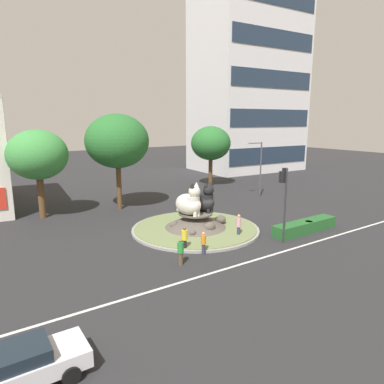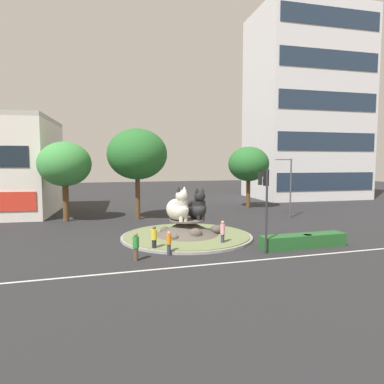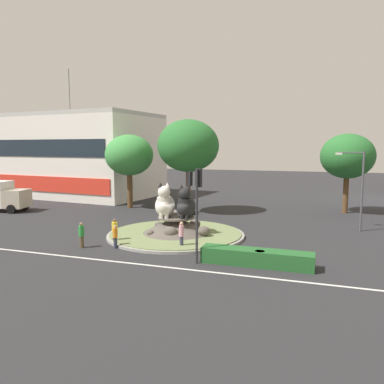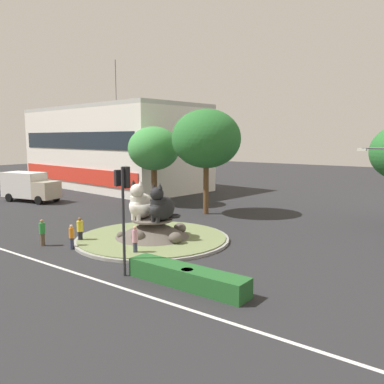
# 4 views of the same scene
# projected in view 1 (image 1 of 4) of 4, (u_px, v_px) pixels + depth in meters

# --- Properties ---
(ground_plane) EXTENTS (160.00, 160.00, 0.00)m
(ground_plane) POSITION_uv_depth(u_px,v_px,m) (195.00, 230.00, 28.08)
(ground_plane) COLOR #28282B
(lane_centreline) EXTENTS (112.00, 0.20, 0.01)m
(lane_centreline) POSITION_uv_depth(u_px,v_px,m) (259.00, 259.00, 22.21)
(lane_centreline) COLOR silver
(lane_centreline) RESTS_ON ground
(roundabout_island) EXTENTS (10.25, 10.25, 1.45)m
(roundabout_island) POSITION_uv_depth(u_px,v_px,m) (196.00, 224.00, 27.98)
(roundabout_island) COLOR gray
(roundabout_island) RESTS_ON ground
(cat_statue_white) EXTENTS (2.07, 2.84, 2.64)m
(cat_statue_white) POSITION_uv_depth(u_px,v_px,m) (189.00, 203.00, 26.95)
(cat_statue_white) COLOR silver
(cat_statue_white) RESTS_ON roundabout_island
(cat_statue_black) EXTENTS (1.70, 2.72, 2.51)m
(cat_statue_black) POSITION_uv_depth(u_px,v_px,m) (204.00, 200.00, 28.02)
(cat_statue_black) COLOR black
(cat_statue_black) RESTS_ON roundabout_island
(traffic_light_mast) EXTENTS (0.79, 0.46, 5.44)m
(traffic_light_mast) POSITION_uv_depth(u_px,v_px,m) (284.00, 189.00, 24.41)
(traffic_light_mast) COLOR #2D2D33
(traffic_light_mast) RESTS_ON ground
(office_tower) EXTENTS (18.21, 13.45, 30.14)m
(office_tower) POSITION_uv_depth(u_px,v_px,m) (248.00, 83.00, 59.95)
(office_tower) COLOR silver
(office_tower) RESTS_ON ground
(clipped_hedge_strip) EXTENTS (6.29, 1.20, 0.90)m
(clipped_hedge_strip) POSITION_uv_depth(u_px,v_px,m) (305.00, 227.00, 27.48)
(clipped_hedge_strip) COLOR #235B28
(clipped_hedge_strip) RESTS_ON ground
(broadleaf_tree_behind_island) EXTENTS (5.18, 5.18, 7.94)m
(broadleaf_tree_behind_island) POSITION_uv_depth(u_px,v_px,m) (38.00, 155.00, 30.45)
(broadleaf_tree_behind_island) COLOR brown
(broadleaf_tree_behind_island) RESTS_ON ground
(second_tree_near_tower) EXTENTS (6.11, 6.11, 9.33)m
(second_tree_near_tower) POSITION_uv_depth(u_px,v_px,m) (117.00, 141.00, 33.35)
(second_tree_near_tower) COLOR brown
(second_tree_near_tower) RESTS_ON ground
(third_tree_left) EXTENTS (5.24, 5.24, 7.94)m
(third_tree_left) POSITION_uv_depth(u_px,v_px,m) (211.00, 144.00, 45.78)
(third_tree_left) COLOR brown
(third_tree_left) RESTS_ON ground
(streetlight_arm) EXTENTS (2.16, 0.44, 6.29)m
(streetlight_arm) POSITION_uv_depth(u_px,v_px,m) (259.00, 165.00, 39.45)
(streetlight_arm) COLOR #4C4C51
(streetlight_arm) RESTS_ON ground
(pedestrian_yellow_shirt) EXTENTS (0.39, 0.39, 1.71)m
(pedestrian_yellow_shirt) POSITION_uv_depth(u_px,v_px,m) (185.00, 238.00, 23.38)
(pedestrian_yellow_shirt) COLOR black
(pedestrian_yellow_shirt) RESTS_ON ground
(pedestrian_orange_shirt) EXTENTS (0.32, 0.32, 1.54)m
(pedestrian_orange_shirt) POSITION_uv_depth(u_px,v_px,m) (203.00, 243.00, 22.82)
(pedestrian_orange_shirt) COLOR #33384C
(pedestrian_orange_shirt) RESTS_ON ground
(pedestrian_pink_shirt) EXTENTS (0.33, 0.33, 1.80)m
(pedestrian_pink_shirt) POSITION_uv_depth(u_px,v_px,m) (239.00, 225.00, 26.11)
(pedestrian_pink_shirt) COLOR #33384C
(pedestrian_pink_shirt) RESTS_ON ground
(pedestrian_green_shirt) EXTENTS (0.38, 0.38, 1.70)m
(pedestrian_green_shirt) POSITION_uv_depth(u_px,v_px,m) (181.00, 251.00, 21.13)
(pedestrian_green_shirt) COLOR brown
(pedestrian_green_shirt) RESTS_ON ground
(sedan_on_far_lane) EXTENTS (4.60, 1.97, 1.42)m
(sedan_on_far_lane) POSITION_uv_depth(u_px,v_px,m) (14.00, 367.00, 11.40)
(sedan_on_far_lane) COLOR silver
(sedan_on_far_lane) RESTS_ON ground
(litter_bin) EXTENTS (0.56, 0.56, 0.90)m
(litter_bin) POSITION_uv_depth(u_px,v_px,m) (309.00, 227.00, 27.42)
(litter_bin) COLOR #2D4233
(litter_bin) RESTS_ON ground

